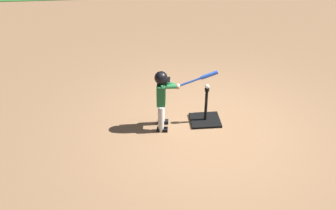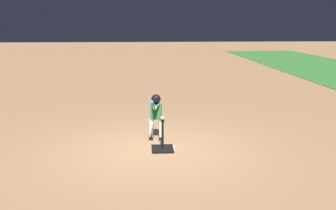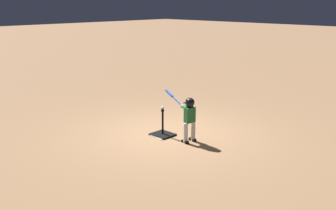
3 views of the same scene
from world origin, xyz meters
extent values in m
plane|color=#99704C|center=(0.00, 0.00, 0.00)|extent=(90.00, 90.00, 0.00)
cube|color=white|center=(-0.05, 0.23, 0.01)|extent=(0.47, 0.47, 0.02)
cube|color=black|center=(-0.03, 0.20, 0.02)|extent=(0.51, 0.46, 0.04)
cylinder|color=black|center=(-0.03, 0.20, 0.32)|extent=(0.05, 0.05, 0.57)
cylinder|color=black|center=(-0.03, 0.20, 0.63)|extent=(0.08, 0.08, 0.05)
cylinder|color=silver|center=(-0.79, 0.21, 0.24)|extent=(0.11, 0.11, 0.48)
cube|color=black|center=(-0.77, 0.20, 0.03)|extent=(0.19, 0.11, 0.06)
cylinder|color=silver|center=(-0.82, -0.02, 0.24)|extent=(0.11, 0.11, 0.48)
cube|color=black|center=(-0.80, -0.02, 0.03)|extent=(0.19, 0.11, 0.06)
cube|color=#236B38|center=(-0.80, 0.09, 0.66)|extent=(0.17, 0.27, 0.35)
sphere|color=tan|center=(-0.80, 0.09, 0.94)|extent=(0.18, 0.18, 0.18)
sphere|color=black|center=(-0.80, 0.09, 0.95)|extent=(0.21, 0.21, 0.21)
cube|color=black|center=(-0.71, 0.08, 0.92)|extent=(0.13, 0.17, 0.01)
cylinder|color=#236B38|center=(-0.67, 0.12, 0.82)|extent=(0.29, 0.18, 0.10)
cylinder|color=#236B38|center=(-0.68, 0.04, 0.82)|extent=(0.29, 0.12, 0.10)
sphere|color=tan|center=(-0.54, 0.06, 0.80)|extent=(0.09, 0.09, 0.09)
cylinder|color=blue|center=(-0.24, 0.02, 0.93)|extent=(0.61, 0.11, 0.29)
cylinder|color=blue|center=(-0.05, -0.01, 1.02)|extent=(0.28, 0.10, 0.17)
cylinder|color=black|center=(-0.56, 0.06, 0.79)|extent=(0.04, 0.05, 0.05)
sphere|color=white|center=(-0.03, 0.20, 0.70)|extent=(0.07, 0.07, 0.07)
camera|label=1|loc=(-1.19, -5.36, 3.88)|focal=42.00mm
camera|label=2|loc=(7.91, -0.22, 2.66)|focal=42.00mm
camera|label=3|loc=(-6.46, 6.54, 3.16)|focal=42.00mm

